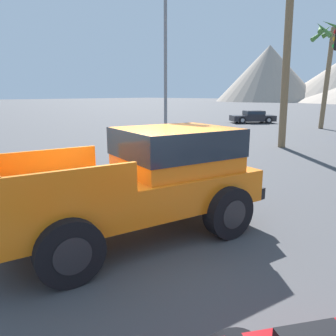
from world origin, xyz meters
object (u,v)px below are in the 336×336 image
object	(u,v)px
parked_car_dark	(253,117)
palm_tree_leaning	(330,49)
street_lamp_post	(165,31)
palm_tree_short	(291,7)
orange_pickup_truck	(150,176)

from	to	relation	value
parked_car_dark	palm_tree_leaning	size ratio (longest dim) A/B	0.51
parked_car_dark	street_lamp_post	xyz separation A→B (m)	(4.86, -17.74, 4.67)
parked_car_dark	palm_tree_leaning	world-z (taller)	palm_tree_leaning
parked_car_dark	palm_tree_short	xyz separation A→B (m)	(7.90, -12.25, 6.09)
orange_pickup_truck	street_lamp_post	xyz separation A→B (m)	(-5.41, 6.50, 4.09)
parked_car_dark	orange_pickup_truck	bearing A→B (deg)	155.78
parked_car_dark	palm_tree_short	world-z (taller)	palm_tree_short
palm_tree_short	street_lamp_post	bearing A→B (deg)	-118.97
orange_pickup_truck	palm_tree_leaning	xyz separation A→B (m)	(-3.77, 23.27, 4.85)
orange_pickup_truck	street_lamp_post	world-z (taller)	street_lamp_post
orange_pickup_truck	parked_car_dark	distance (m)	26.33
palm_tree_short	parked_car_dark	bearing A→B (deg)	122.81
street_lamp_post	palm_tree_leaning	size ratio (longest dim) A/B	1.11
parked_car_dark	palm_tree_short	size ratio (longest dim) A/B	0.46
palm_tree_leaning	parked_car_dark	bearing A→B (deg)	171.60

